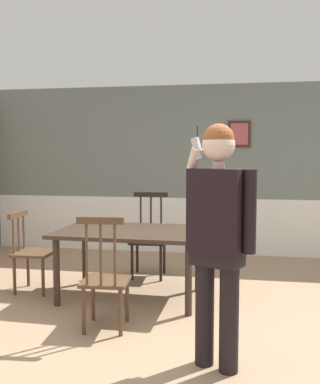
{
  "coord_description": "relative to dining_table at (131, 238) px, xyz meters",
  "views": [
    {
      "loc": [
        0.77,
        -3.72,
        1.57
      ],
      "look_at": [
        0.16,
        -0.18,
        1.26
      ],
      "focal_mm": 40.79,
      "sensor_mm": 36.0,
      "label": 1
    }
  ],
  "objects": [
    {
      "name": "room_back_partition",
      "position": [
        0.34,
        2.33,
        0.61
      ],
      "size": [
        6.49,
        0.17,
        2.64
      ],
      "color": "slate",
      "rests_on": "ground_plane"
    },
    {
      "name": "person_figure",
      "position": [
        1.0,
        -1.43,
        0.38
      ],
      "size": [
        0.52,
        0.37,
        1.79
      ],
      "rotation": [
        0.0,
        0.0,
        2.7
      ],
      "color": "black",
      "rests_on": "ground_plane"
    },
    {
      "name": "chair_at_table_head",
      "position": [
        0.02,
        0.89,
        -0.16
      ],
      "size": [
        0.47,
        0.47,
        1.07
      ],
      "rotation": [
        0.0,
        0.0,
        3.19
      ],
      "color": "black",
      "rests_on": "ground_plane"
    },
    {
      "name": "dining_table",
      "position": [
        0.0,
        0.0,
        0.0
      ],
      "size": [
        1.61,
        1.04,
        0.75
      ],
      "rotation": [
        0.0,
        0.0,
        -0.03
      ],
      "color": "#38281E",
      "rests_on": "ground_plane"
    },
    {
      "name": "chair_by_doorway",
      "position": [
        -1.17,
        0.03,
        -0.2
      ],
      "size": [
        0.43,
        0.43,
        0.92
      ],
      "rotation": [
        0.0,
        0.0,
        4.73
      ],
      "color": "#513823",
      "rests_on": "ground_plane"
    },
    {
      "name": "chair_near_window",
      "position": [
        -0.02,
        -0.89,
        -0.19
      ],
      "size": [
        0.44,
        0.44,
        1.04
      ],
      "rotation": [
        0.0,
        0.0,
        0.07
      ],
      "color": "#513823",
      "rests_on": "ground_plane"
    },
    {
      "name": "ground_plane",
      "position": [
        0.34,
        -0.82,
        -0.66
      ],
      "size": [
        7.14,
        7.14,
        0.0
      ],
      "primitive_type": "plane",
      "color": "#9E7F60"
    }
  ]
}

